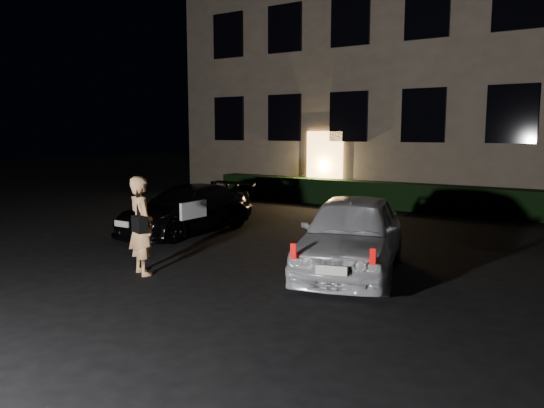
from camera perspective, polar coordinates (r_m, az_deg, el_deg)
The scene contains 6 objects.
ground at distance 8.35m, azimuth -8.67°, elevation -9.61°, with size 80.00×80.00×0.00m, color black.
building at distance 21.84m, azimuth 19.63°, elevation 16.60°, with size 20.00×8.11×12.00m.
hedge at distance 17.37m, azimuth 15.20°, elevation 0.69°, with size 15.00×0.70×0.85m, color black.
sedan at distance 13.33m, azimuth -9.12°, elevation -0.54°, with size 1.72×4.09×1.16m.
hatch at distance 9.53m, azimuth 8.57°, elevation -3.16°, with size 2.72×4.34×1.38m.
man at distance 9.49m, azimuth -13.88°, elevation -2.26°, with size 0.74×0.63×1.73m.
Camera 1 is at (5.38, -5.88, 2.48)m, focal length 35.00 mm.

